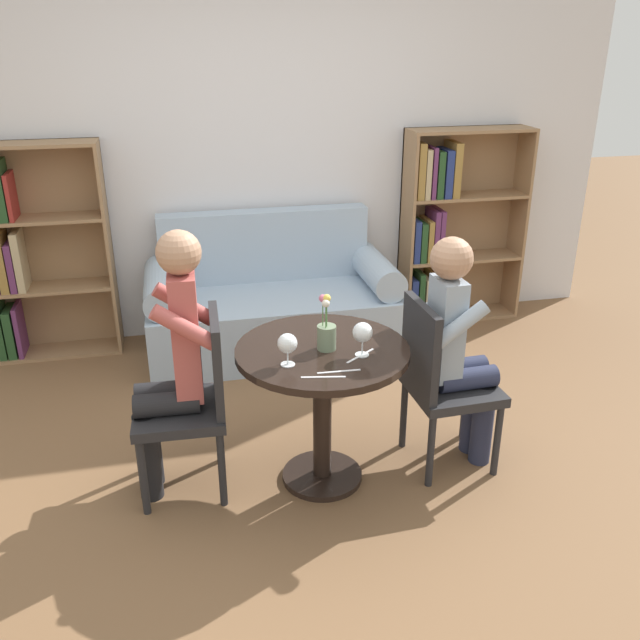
% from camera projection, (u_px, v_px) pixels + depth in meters
% --- Properties ---
extents(ground_plane, '(16.00, 16.00, 0.00)m').
position_uv_depth(ground_plane, '(322.00, 478.00, 3.42)').
color(ground_plane, brown).
extents(back_wall, '(5.20, 0.05, 2.70)m').
position_uv_depth(back_wall, '(258.00, 144.00, 4.68)').
color(back_wall, silver).
rests_on(back_wall, ground_plane).
extents(round_table, '(0.81, 0.81, 0.73)m').
position_uv_depth(round_table, '(322.00, 381.00, 3.20)').
color(round_table, black).
rests_on(round_table, ground_plane).
extents(couch, '(1.69, 0.80, 0.92)m').
position_uv_depth(couch, '(272.00, 306.00, 4.71)').
color(couch, '#9EB2C6').
rests_on(couch, ground_plane).
extents(bookshelf_left, '(0.91, 0.28, 1.44)m').
position_uv_depth(bookshelf_left, '(20.00, 253.00, 4.46)').
color(bookshelf_left, '#93704C').
rests_on(bookshelf_left, ground_plane).
extents(bookshelf_right, '(0.91, 0.28, 1.44)m').
position_uv_depth(bookshelf_right, '(446.00, 226.00, 5.07)').
color(bookshelf_right, '#93704C').
rests_on(bookshelf_right, ground_plane).
extents(chair_left, '(0.44, 0.44, 0.90)m').
position_uv_depth(chair_left, '(194.00, 397.00, 3.18)').
color(chair_left, '#232326').
rests_on(chair_left, ground_plane).
extents(chair_right, '(0.44, 0.44, 0.90)m').
position_uv_depth(chair_right, '(440.00, 378.00, 3.35)').
color(chair_right, '#232326').
rests_on(chair_right, ground_plane).
extents(person_left, '(0.43, 0.35, 1.30)m').
position_uv_depth(person_left, '(171.00, 362.00, 3.09)').
color(person_left, black).
rests_on(person_left, ground_plane).
extents(person_right, '(0.43, 0.35, 1.21)m').
position_uv_depth(person_right, '(459.00, 348.00, 3.31)').
color(person_right, '#282D47').
rests_on(person_right, ground_plane).
extents(wine_glass_left, '(0.09, 0.09, 0.15)m').
position_uv_depth(wine_glass_left, '(287.00, 344.00, 2.93)').
color(wine_glass_left, white).
rests_on(wine_glass_left, round_table).
extents(wine_glass_right, '(0.09, 0.09, 0.16)m').
position_uv_depth(wine_glass_right, '(363.00, 333.00, 3.02)').
color(wine_glass_right, white).
rests_on(wine_glass_right, round_table).
extents(flower_vase, '(0.09, 0.09, 0.27)m').
position_uv_depth(flower_vase, '(326.00, 332.00, 3.09)').
color(flower_vase, gray).
rests_on(flower_vase, round_table).
extents(knife_left_setting, '(0.16, 0.12, 0.00)m').
position_uv_depth(knife_left_setting, '(360.00, 356.00, 3.05)').
color(knife_left_setting, silver).
rests_on(knife_left_setting, round_table).
extents(fork_left_setting, '(0.19, 0.02, 0.00)m').
position_uv_depth(fork_left_setting, '(339.00, 371.00, 2.91)').
color(fork_left_setting, silver).
rests_on(fork_left_setting, round_table).
extents(knife_right_setting, '(0.19, 0.05, 0.00)m').
position_uv_depth(knife_right_setting, '(323.00, 377.00, 2.86)').
color(knife_right_setting, silver).
rests_on(knife_right_setting, round_table).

